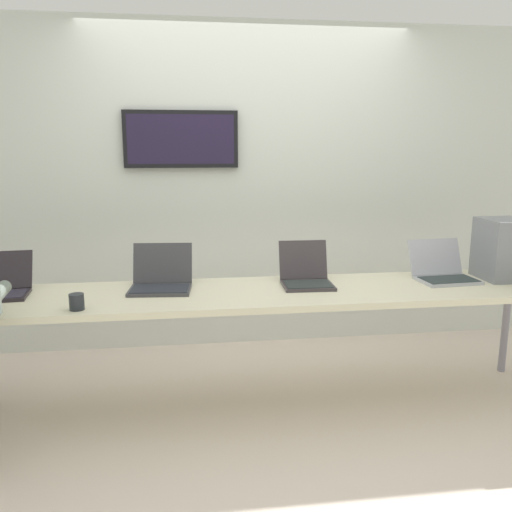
% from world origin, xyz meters
% --- Properties ---
extents(ground, '(8.00, 8.00, 0.04)m').
position_xyz_m(ground, '(0.00, 0.00, -0.02)').
color(ground, beige).
extents(back_wall, '(8.00, 0.11, 2.54)m').
position_xyz_m(back_wall, '(-0.01, 1.13, 1.28)').
color(back_wall, silver).
rests_on(back_wall, ground).
extents(workbench, '(3.70, 0.70, 0.74)m').
position_xyz_m(workbench, '(0.00, 0.00, 0.70)').
color(workbench, beige).
rests_on(workbench, ground).
extents(equipment_box, '(0.38, 0.32, 0.40)m').
position_xyz_m(equipment_box, '(1.61, 0.08, 0.94)').
color(equipment_box, gray).
rests_on(equipment_box, workbench).
extents(laptop_station_0, '(0.35, 0.39, 0.23)m').
position_xyz_m(laptop_station_0, '(-1.60, 0.12, 0.80)').
color(laptop_station_0, '#282226').
rests_on(laptop_station_0, workbench).
extents(laptop_station_1, '(0.40, 0.37, 0.26)m').
position_xyz_m(laptop_station_1, '(-0.66, 0.12, 0.80)').
color(laptop_station_1, '#3C3C40').
rests_on(laptop_station_1, workbench).
extents(laptop_station_2, '(0.32, 0.35, 0.26)m').
position_xyz_m(laptop_station_2, '(0.25, 0.11, 0.80)').
color(laptop_station_2, '#3C3639').
rests_on(laptop_station_2, workbench).
extents(laptop_station_3, '(0.39, 0.37, 0.25)m').
position_xyz_m(laptop_station_3, '(1.16, 0.10, 0.80)').
color(laptop_station_3, '#ADAFB8').
rests_on(laptop_station_3, workbench).
extents(coffee_mug, '(0.08, 0.08, 0.09)m').
position_xyz_m(coffee_mug, '(-1.09, -0.25, 0.78)').
color(coffee_mug, '#22262B').
rests_on(coffee_mug, workbench).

